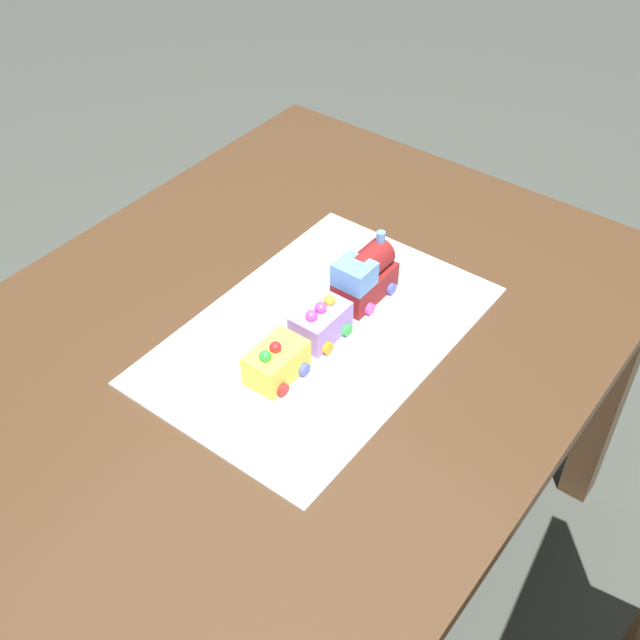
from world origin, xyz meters
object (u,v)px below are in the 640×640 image
dining_table (271,387)px  cake_locomotive (365,276)px  cake_car_tanker_lavender (321,322)px  cake_car_caboose_lemon (276,362)px

dining_table → cake_locomotive: size_ratio=10.00×
cake_locomotive → cake_car_tanker_lavender: size_ratio=1.40×
dining_table → cake_car_caboose_lemon: 0.16m
cake_locomotive → cake_car_caboose_lemon: cake_locomotive is taller
dining_table → cake_car_tanker_lavender: size_ratio=14.00×
cake_car_tanker_lavender → cake_car_caboose_lemon: 0.12m
cake_car_tanker_lavender → cake_car_caboose_lemon: size_ratio=1.00×
dining_table → cake_car_tanker_lavender: 0.17m
cake_locomotive → cake_car_tanker_lavender: (0.13, 0.00, -0.02)m
dining_table → cake_car_tanker_lavender: cake_car_tanker_lavender is taller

